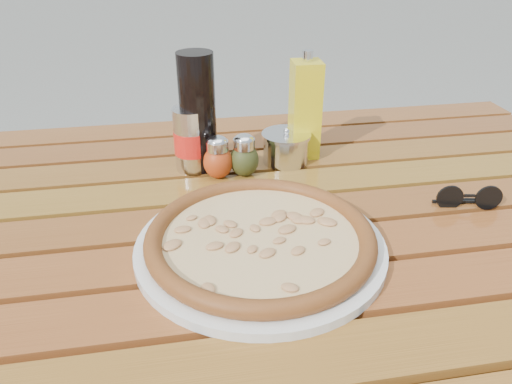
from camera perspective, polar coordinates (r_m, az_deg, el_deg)
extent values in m
cube|color=#3A220D|center=(1.55, 21.49, -5.38)|extent=(0.06, 0.06, 0.70)
cube|color=#36190C|center=(0.84, 0.24, -5.43)|extent=(1.36, 0.86, 0.04)
cube|color=#5B3410|center=(0.59, 5.74, -19.11)|extent=(1.40, 0.09, 0.03)
cube|color=#59280F|center=(0.66, 3.42, -12.71)|extent=(1.40, 0.09, 0.03)
cube|color=#58280F|center=(0.74, 1.64, -7.57)|extent=(1.40, 0.09, 0.03)
cube|color=#53280E|center=(0.82, 0.24, -3.42)|extent=(1.40, 0.09, 0.03)
cube|color=#5A380F|center=(0.91, -0.89, -0.03)|extent=(1.40, 0.09, 0.03)
cube|color=#542E0E|center=(1.00, -1.82, 2.76)|extent=(1.40, 0.09, 0.03)
cube|color=#4F260E|center=(1.09, -2.60, 5.08)|extent=(1.40, 0.09, 0.03)
cube|color=#54280E|center=(1.18, -3.27, 7.05)|extent=(1.40, 0.09, 0.03)
cylinder|color=silver|center=(0.72, 0.50, -6.25)|extent=(0.41, 0.41, 0.01)
cylinder|color=#F7E5B0|center=(0.72, 0.50, -5.47)|extent=(0.32, 0.32, 0.01)
torus|color=black|center=(0.71, 0.50, -5.14)|extent=(0.34, 0.34, 0.03)
ellipsoid|color=#BB3F15|center=(0.92, -4.37, 3.43)|extent=(0.05, 0.05, 0.06)
cylinder|color=silver|center=(0.90, -4.44, 5.32)|extent=(0.04, 0.04, 0.02)
ellipsoid|color=white|center=(0.90, -4.47, 5.84)|extent=(0.04, 0.04, 0.02)
ellipsoid|color=#3E431B|center=(0.92, -1.35, 3.68)|extent=(0.07, 0.07, 0.06)
cylinder|color=silver|center=(0.91, -1.38, 5.56)|extent=(0.05, 0.05, 0.02)
ellipsoid|color=white|center=(0.91, -1.38, 6.08)|extent=(0.05, 0.05, 0.02)
cylinder|color=black|center=(0.93, -6.67, 8.98)|extent=(0.07, 0.07, 0.22)
cylinder|color=silver|center=(0.94, -7.35, 6.01)|extent=(0.08, 0.08, 0.12)
cylinder|color=red|center=(0.95, -7.34, 5.73)|extent=(0.08, 0.08, 0.04)
cube|color=gold|center=(0.99, 5.62, 9.30)|extent=(0.06, 0.06, 0.19)
cylinder|color=silver|center=(0.96, 5.93, 15.23)|extent=(0.02, 0.02, 0.02)
cylinder|color=silver|center=(0.98, 3.44, 4.97)|extent=(0.10, 0.10, 0.05)
cylinder|color=white|center=(0.97, 3.49, 6.54)|extent=(0.10, 0.10, 0.01)
sphere|color=white|center=(0.96, 3.51, 6.98)|extent=(0.02, 0.02, 0.01)
cylinder|color=black|center=(0.88, 21.28, -0.61)|extent=(0.04, 0.01, 0.04)
cylinder|color=black|center=(0.91, 25.06, -0.61)|extent=(0.04, 0.01, 0.04)
cube|color=black|center=(0.89, 23.24, -0.38)|extent=(0.02, 0.01, 0.00)
cube|color=black|center=(0.91, 22.19, -1.00)|extent=(0.09, 0.02, 0.00)
cube|color=black|center=(0.92, 23.22, -0.81)|extent=(0.09, 0.02, 0.00)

